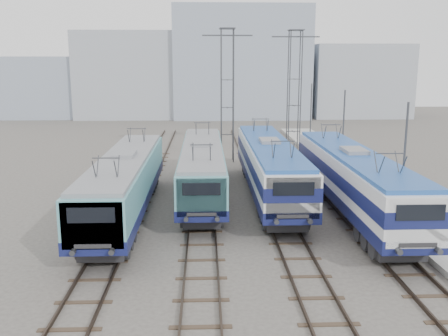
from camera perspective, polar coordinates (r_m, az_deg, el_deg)
ground at (r=25.52m, az=2.57°, el=-8.74°), size 160.00×160.00×0.00m
platform at (r=35.20m, az=18.28°, el=-3.26°), size 4.00×70.00×0.30m
locomotive_far_left at (r=29.74m, az=-11.24°, el=-1.44°), size 2.85×18.00×3.39m
locomotive_center_left at (r=33.48m, az=-2.50°, el=0.19°), size 2.79×17.62×3.32m
locomotive_center_right at (r=33.53m, az=5.21°, el=0.49°), size 2.96×18.71×3.52m
locomotive_far_right at (r=30.52m, az=14.61°, el=-0.96°), size 2.97×18.82×3.54m
catenary_tower_west at (r=45.90m, az=0.37°, el=8.97°), size 4.50×1.20×12.00m
catenary_tower_east at (r=48.61m, az=8.04°, el=9.02°), size 4.50×1.20×12.00m
mast_front at (r=28.44m, az=19.84°, el=0.06°), size 0.12×0.12×7.00m
mast_mid at (r=39.64m, az=13.44°, el=3.62°), size 0.12×0.12×7.00m
mast_rear at (r=51.21m, az=9.87°, el=5.58°), size 0.12×0.12×7.00m
safety_cone at (r=26.19m, az=21.89°, el=-7.69°), size 0.34×0.34×0.58m
building_west at (r=86.65m, az=-10.29°, el=10.40°), size 18.00×12.00×14.00m
building_center at (r=86.01m, az=1.89°, el=11.90°), size 22.00×14.00×18.00m
building_east at (r=89.71m, az=14.91°, el=9.60°), size 16.00×12.00×12.00m
building_far_west at (r=90.32m, az=-20.45°, el=8.63°), size 14.00×10.00×10.00m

